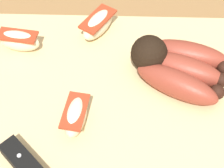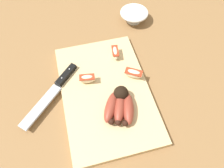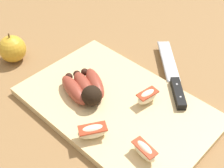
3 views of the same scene
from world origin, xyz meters
name	(u,v)px [view 1 (image 1 of 3)]	position (x,y,z in m)	size (l,w,h in m)	color
ground_plane	(116,100)	(0.00, 0.00, 0.00)	(6.00, 6.00, 0.00)	olive
cutting_board	(114,93)	(0.00, 0.00, 0.01)	(0.46, 0.30, 0.02)	#DBBC84
banana_bunch	(174,66)	(0.08, 0.03, 0.04)	(0.14, 0.13, 0.05)	black
apple_wedge_near	(73,116)	(-0.05, -0.05, 0.04)	(0.03, 0.06, 0.04)	#F4E5C1
apple_wedge_middle	(17,40)	(-0.14, 0.07, 0.04)	(0.06, 0.03, 0.03)	#F4E5C1
apple_wedge_far	(96,24)	(-0.03, 0.11, 0.04)	(0.06, 0.07, 0.03)	#F4E5C1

